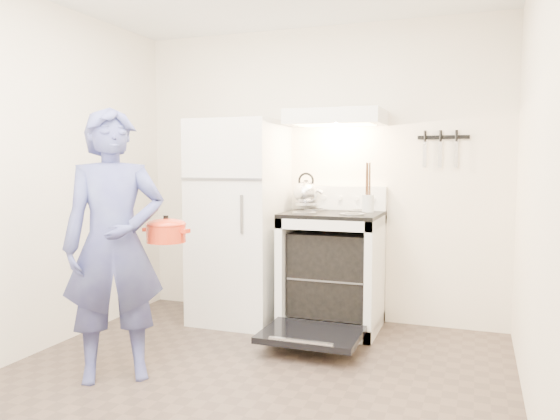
# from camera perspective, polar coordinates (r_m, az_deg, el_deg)

# --- Properties ---
(floor) EXTENTS (3.60, 3.60, 0.00)m
(floor) POSITION_cam_1_polar(r_m,az_deg,el_deg) (3.35, -5.30, -18.81)
(floor) COLOR #4B3D33
(floor) RESTS_ON ground
(back_wall) EXTENTS (3.20, 0.02, 2.50)m
(back_wall) POSITION_cam_1_polar(r_m,az_deg,el_deg) (4.75, 3.86, 3.78)
(back_wall) COLOR white
(back_wall) RESTS_ON ground
(refrigerator) EXTENTS (0.70, 0.70, 1.70)m
(refrigerator) POSITION_cam_1_polar(r_m,az_deg,el_deg) (4.65, -4.26, -1.19)
(refrigerator) COLOR white
(refrigerator) RESTS_ON floor
(stove_body) EXTENTS (0.76, 0.65, 0.92)m
(stove_body) POSITION_cam_1_polar(r_m,az_deg,el_deg) (4.47, 5.49, -6.52)
(stove_body) COLOR white
(stove_body) RESTS_ON floor
(cooktop) EXTENTS (0.76, 0.65, 0.03)m
(cooktop) POSITION_cam_1_polar(r_m,az_deg,el_deg) (4.40, 5.54, -0.44)
(cooktop) COLOR black
(cooktop) RESTS_ON stove_body
(backsplash) EXTENTS (0.76, 0.07, 0.20)m
(backsplash) POSITION_cam_1_polar(r_m,az_deg,el_deg) (4.67, 6.42, 1.28)
(backsplash) COLOR white
(backsplash) RESTS_ON cooktop
(oven_door) EXTENTS (0.70, 0.54, 0.04)m
(oven_door) POSITION_cam_1_polar(r_m,az_deg,el_deg) (4.00, 3.27, -12.86)
(oven_door) COLOR black
(oven_door) RESTS_ON floor
(oven_rack) EXTENTS (0.60, 0.52, 0.01)m
(oven_rack) POSITION_cam_1_polar(r_m,az_deg,el_deg) (4.47, 5.49, -6.77)
(oven_rack) COLOR slate
(oven_rack) RESTS_ON stove_body
(range_hood) EXTENTS (0.76, 0.50, 0.12)m
(range_hood) POSITION_cam_1_polar(r_m,az_deg,el_deg) (4.47, 5.87, 9.59)
(range_hood) COLOR white
(range_hood) RESTS_ON back_wall
(knife_strip) EXTENTS (0.40, 0.02, 0.03)m
(knife_strip) POSITION_cam_1_polar(r_m,az_deg,el_deg) (4.57, 16.70, 7.29)
(knife_strip) COLOR black
(knife_strip) RESTS_ON back_wall
(pizza_stone) EXTENTS (0.31, 0.31, 0.02)m
(pizza_stone) POSITION_cam_1_polar(r_m,az_deg,el_deg) (4.56, 4.61, -6.36)
(pizza_stone) COLOR #806748
(pizza_stone) RESTS_ON oven_rack
(tea_kettle) EXTENTS (0.26, 0.21, 0.31)m
(tea_kettle) POSITION_cam_1_polar(r_m,az_deg,el_deg) (4.65, 2.73, 1.97)
(tea_kettle) COLOR silver
(tea_kettle) RESTS_ON cooktop
(utensil_jar) EXTENTS (0.10, 0.10, 0.13)m
(utensil_jar) POSITION_cam_1_polar(r_m,az_deg,el_deg) (4.12, 9.17, 0.69)
(utensil_jar) COLOR silver
(utensil_jar) RESTS_ON cooktop
(person) EXTENTS (0.73, 0.69, 1.68)m
(person) POSITION_cam_1_polar(r_m,az_deg,el_deg) (3.52, -16.94, -3.54)
(person) COLOR navy
(person) RESTS_ON floor
(dutch_oven) EXTENTS (0.32, 0.25, 0.22)m
(dutch_oven) POSITION_cam_1_polar(r_m,az_deg,el_deg) (3.57, -11.81, -2.39)
(dutch_oven) COLOR red
(dutch_oven) RESTS_ON person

